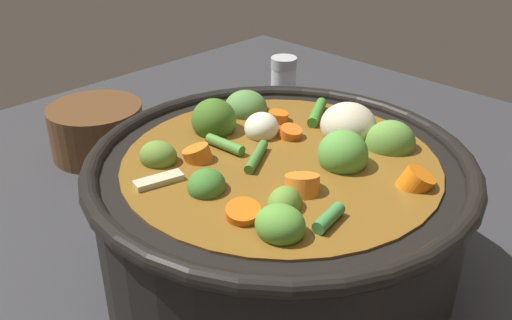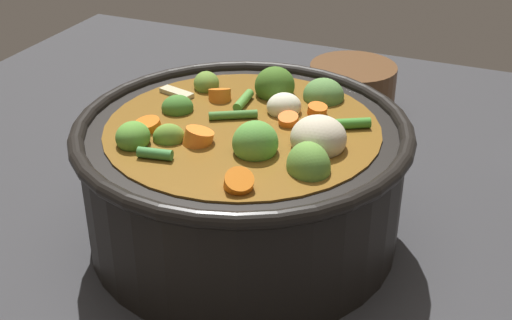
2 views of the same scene
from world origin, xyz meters
TOP-DOWN VIEW (x-y plane):
  - ground_plane at (0.00, 0.00)m, footprint 1.10×1.10m
  - cooking_pot at (-0.00, 0.00)m, footprint 0.31×0.31m
  - salt_shaker at (-0.25, 0.28)m, footprint 0.04×0.04m
  - small_saucepan at (-0.32, 0.02)m, footprint 0.18×0.12m

SIDE VIEW (x-z plane):
  - ground_plane at x=0.00m, z-range 0.00..0.00m
  - small_saucepan at x=-0.32m, z-range 0.00..0.06m
  - salt_shaker at x=-0.25m, z-range 0.00..0.08m
  - cooking_pot at x=0.00m, z-range -0.01..0.14m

